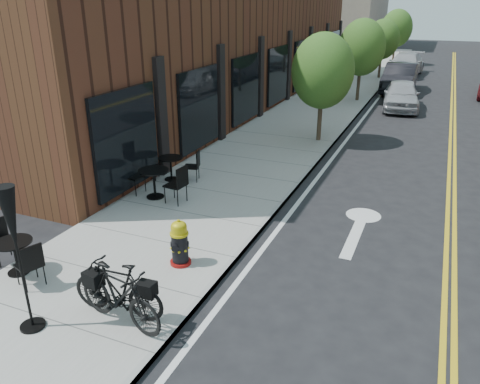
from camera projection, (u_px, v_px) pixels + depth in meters
The scene contains 17 objects.
ground at pixel (236, 263), 9.49m from camera, with size 120.00×120.00×0.00m, color black.
sidewalk_near at pixel (290, 131), 18.69m from camera, with size 4.00×70.00×0.12m, color #9E9B93.
building_near at pixel (228, 31), 22.39m from camera, with size 5.00×28.00×7.00m, color #4D2718.
tree_near_a at pixel (323, 71), 16.35m from camera, with size 2.20×2.20×3.81m.
tree_near_b at pixel (362, 47), 23.11m from camera, with size 2.30×2.30×3.98m.
tree_near_c at pixel (383, 39), 29.98m from camera, with size 2.10×2.10×3.67m.
tree_near_d at pixel (397, 28), 36.67m from camera, with size 2.40×2.40×4.11m.
fire_hydrant at pixel (180, 243), 9.06m from camera, with size 0.55×0.55×0.95m.
bicycle_left at pixel (118, 289), 7.56m from camera, with size 0.47×1.65×0.99m, color black.
bicycle_right at pixel (119, 296), 7.33m from camera, with size 0.49×1.73×1.04m, color black.
bistro_set_a at pixel (15, 252), 8.76m from camera, with size 1.64×0.94×0.87m.
bistro_set_b at pixel (154, 179), 12.12m from camera, with size 1.86×0.86×0.99m.
bistro_set_c at pixel (171, 165), 13.34m from camera, with size 1.66×0.87×0.87m.
patio_umbrella at pixel (13, 230), 6.79m from camera, with size 0.39×0.39×2.41m.
parked_car_a at pixel (401, 95), 22.39m from camera, with size 1.61×4.01×1.37m, color #AAAEB3.
parked_car_b at pixel (400, 78), 26.54m from camera, with size 1.65×4.74×1.56m, color black.
parked_car_c at pixel (405, 64), 32.29m from camera, with size 2.07×5.08×1.47m, color #B7B7BC.
Camera 1 is at (3.29, -7.53, 4.96)m, focal length 35.00 mm.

